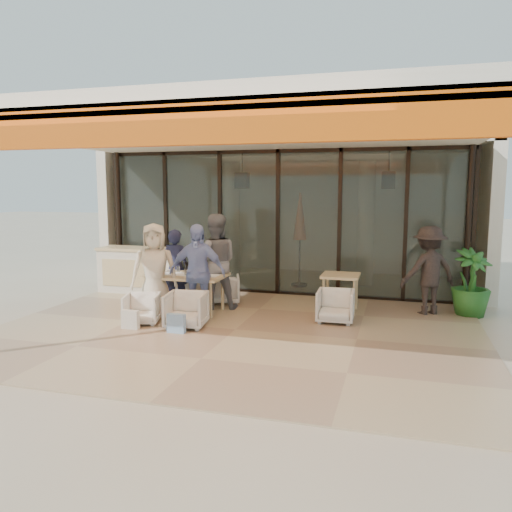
% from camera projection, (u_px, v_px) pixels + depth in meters
% --- Properties ---
extents(ground, '(70.00, 70.00, 0.00)m').
position_uv_depth(ground, '(235.00, 331.00, 8.34)').
color(ground, '#C6B293').
rests_on(ground, ground).
extents(terrace_floor, '(8.00, 6.00, 0.01)m').
position_uv_depth(terrace_floor, '(235.00, 330.00, 8.34)').
color(terrace_floor, tan).
rests_on(terrace_floor, ground).
extents(terrace_structure, '(8.00, 6.00, 3.40)m').
position_uv_depth(terrace_structure, '(229.00, 130.00, 7.65)').
color(terrace_structure, silver).
rests_on(terrace_structure, ground).
extents(glass_storefront, '(8.08, 0.10, 3.20)m').
position_uv_depth(glass_storefront, '(278.00, 223.00, 10.98)').
color(glass_storefront, '#9EADA3').
rests_on(glass_storefront, ground).
extents(interior_block, '(9.05, 3.62, 3.52)m').
position_uv_depth(interior_block, '(299.00, 193.00, 13.10)').
color(interior_block, silver).
rests_on(interior_block, ground).
extents(host_counter, '(1.85, 0.65, 1.04)m').
position_uv_depth(host_counter, '(139.00, 270.00, 11.29)').
color(host_counter, silver).
rests_on(host_counter, ground).
extents(dining_table, '(1.50, 0.90, 0.93)m').
position_uv_depth(dining_table, '(186.00, 277.00, 9.46)').
color(dining_table, '#E2C58A').
rests_on(dining_table, ground).
extents(chair_far_left, '(0.77, 0.73, 0.67)m').
position_uv_depth(chair_far_left, '(186.00, 285.00, 10.52)').
color(chair_far_left, white).
rests_on(chair_far_left, ground).
extents(chair_far_right, '(0.80, 0.77, 0.65)m').
position_uv_depth(chair_far_right, '(224.00, 288.00, 10.29)').
color(chair_far_right, white).
rests_on(chair_far_right, ground).
extents(chair_near_left, '(0.70, 0.68, 0.59)m').
position_uv_depth(chair_near_left, '(142.00, 307.00, 8.72)').
color(chair_near_left, white).
rests_on(chair_near_left, ground).
extents(chair_near_right, '(0.74, 0.71, 0.68)m').
position_uv_depth(chair_near_right, '(186.00, 308.00, 8.48)').
color(chair_near_right, white).
rests_on(chair_near_right, ground).
extents(diner_navy, '(0.59, 0.40, 1.56)m').
position_uv_depth(diner_navy, '(176.00, 268.00, 9.98)').
color(diner_navy, '#181D36').
rests_on(diner_navy, ground).
extents(diner_grey, '(1.10, 0.98, 1.88)m').
position_uv_depth(diner_grey, '(215.00, 262.00, 9.73)').
color(diner_grey, slate).
rests_on(diner_grey, ground).
extents(diner_cream, '(0.99, 0.82, 1.74)m').
position_uv_depth(diner_cream, '(154.00, 271.00, 9.12)').
color(diner_cream, beige).
rests_on(diner_cream, ground).
extents(diner_periwinkle, '(1.06, 0.52, 1.75)m').
position_uv_depth(diner_periwinkle, '(197.00, 273.00, 8.89)').
color(diner_periwinkle, '#7B8BCE').
rests_on(diner_periwinkle, ground).
extents(tote_bag_cream, '(0.30, 0.10, 0.34)m').
position_uv_depth(tote_bag_cream, '(130.00, 320.00, 8.35)').
color(tote_bag_cream, silver).
rests_on(tote_bag_cream, ground).
extents(tote_bag_blue, '(0.30, 0.10, 0.34)m').
position_uv_depth(tote_bag_blue, '(176.00, 324.00, 8.12)').
color(tote_bag_blue, '#99BFD8').
rests_on(tote_bag_blue, ground).
extents(side_table, '(0.70, 0.70, 0.74)m').
position_uv_depth(side_table, '(341.00, 280.00, 9.48)').
color(side_table, '#E2C58A').
rests_on(side_table, ground).
extents(side_chair, '(0.66, 0.62, 0.65)m').
position_uv_depth(side_chair, '(335.00, 305.00, 8.80)').
color(side_chair, white).
rests_on(side_chair, ground).
extents(standing_woman, '(1.25, 1.06, 1.68)m').
position_uv_depth(standing_woman, '(429.00, 271.00, 9.30)').
color(standing_woman, black).
rests_on(standing_woman, ground).
extents(potted_palm, '(0.98, 0.98, 1.26)m').
position_uv_depth(potted_palm, '(471.00, 282.00, 9.24)').
color(potted_palm, '#1E5919').
rests_on(potted_palm, ground).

